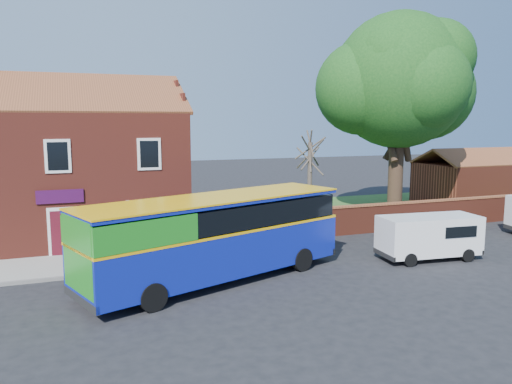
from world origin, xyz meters
name	(u,v)px	position (x,y,z in m)	size (l,w,h in m)	color
ground	(267,291)	(0.00, 0.00, 0.00)	(120.00, 120.00, 0.00)	black
pavement	(63,266)	(-7.00, 5.75, 0.06)	(18.00, 3.50, 0.12)	gray
kerb	(62,278)	(-7.00, 4.00, 0.07)	(18.00, 0.15, 0.14)	slate
grass_strip	(372,210)	(13.00, 13.00, 0.02)	(26.00, 12.00, 0.04)	#426B28
shop_building	(60,174)	(-7.02, 11.50, 3.41)	(12.30, 8.13, 10.50)	maroon
boundary_wall	(430,213)	(13.00, 7.00, 0.81)	(22.00, 0.38, 1.60)	maroon
outbuilding	(475,182)	(22.00, 13.00, 1.61)	(8.20, 5.06, 4.17)	maroon
bus	(208,235)	(-1.69, 1.73, 1.86)	(11.06, 6.23, 3.28)	#0E1E9D
van_near	(429,235)	(8.39, 1.48, 1.09)	(4.60, 2.20, 1.96)	white
large_tree	(398,85)	(12.71, 10.17, 8.31)	(10.41, 8.24, 12.70)	black
bare_tree	(310,178)	(6.96, 10.61, 2.73)	(2.00, 2.38, 5.33)	#4C4238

